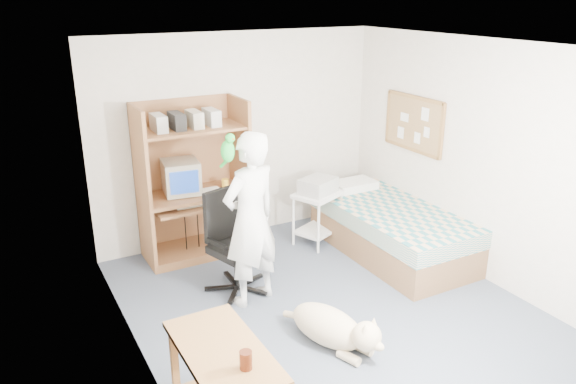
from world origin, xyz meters
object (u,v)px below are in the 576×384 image
at_px(bed, 391,230).
at_px(side_desk, 224,382).
at_px(person, 251,220).
at_px(computer_hutch, 193,186).
at_px(office_chair, 233,256).
at_px(printer_cart, 317,210).
at_px(dog, 333,327).

xyz_separation_m(bed, side_desk, (-2.85, -1.82, 0.21)).
relative_size(side_desk, person, 0.58).
bearing_deg(person, side_desk, 42.55).
xyz_separation_m(computer_hutch, side_desk, (-0.85, -2.94, -0.33)).
bearing_deg(person, office_chair, -94.51).
bearing_deg(printer_cart, side_desk, -155.56).
distance_m(person, dog, 1.28).
bearing_deg(bed, office_chair, 176.74).
bearing_deg(printer_cart, office_chair, 178.79).
bearing_deg(computer_hutch, office_chair, -87.49).
bearing_deg(side_desk, office_chair, 65.11).
xyz_separation_m(computer_hutch, office_chair, (0.04, -1.01, -0.45)).
xyz_separation_m(computer_hutch, dog, (0.40, -2.35, -0.64)).
xyz_separation_m(computer_hutch, bed, (2.00, -1.12, -0.53)).
bearing_deg(side_desk, person, 59.38).
distance_m(bed, side_desk, 3.39).
xyz_separation_m(dog, printer_cart, (1.00, 1.89, 0.25)).
relative_size(computer_hutch, dog, 1.69).
bearing_deg(printer_cart, person, -169.71).
bearing_deg(printer_cart, bed, -70.93).
distance_m(computer_hutch, office_chair, 1.11).
relative_size(side_desk, dog, 0.94).
bearing_deg(computer_hutch, side_desk, -106.14).
xyz_separation_m(office_chair, printer_cart, (1.35, 0.55, 0.06)).
distance_m(office_chair, printer_cart, 1.46).
bearing_deg(dog, office_chair, 86.17).
height_order(person, dog, person).
xyz_separation_m(side_desk, office_chair, (0.89, 1.93, -0.12)).
bearing_deg(computer_hutch, person, -85.18).
height_order(office_chair, dog, office_chair).
bearing_deg(computer_hutch, printer_cart, -18.24).
bearing_deg(office_chair, person, -94.51).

